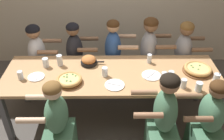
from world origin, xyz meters
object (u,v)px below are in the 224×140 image
object	(u,v)px
empty_plate_a	(36,77)
diner_far_midleft	(76,61)
empty_plate_c	(115,85)
diner_far_center	(113,60)
drinking_glass_a	(164,78)
drinking_glass_e	(199,87)
empty_plate_b	(151,75)
drinking_glass_b	(149,59)
diner_far_left	(39,62)
drinking_glass_i	(60,61)
diner_near_right	(207,126)
drinking_glass_f	(184,84)
drinking_glass_d	(171,77)
drinking_glass_h	(105,72)
diner_near_midleft	(58,127)
diner_far_midright	(148,58)
drinking_glass_g	(46,63)
pizza_board_second	(198,69)
diner_near_midright	(163,123)
cocktail_glass_blue	(216,78)
drinking_glass_c	(21,76)
skillet_bowl	(89,61)
pizza_board_main	(69,80)
diner_far_right	(181,60)

from	to	relation	value
empty_plate_a	diner_far_midleft	size ratio (longest dim) A/B	0.18
empty_plate_c	diner_far_center	distance (m)	0.92
drinking_glass_a	drinking_glass_e	xyz separation A→B (m)	(0.36, -0.16, -0.01)
empty_plate_b	drinking_glass_b	world-z (taller)	drinking_glass_b
empty_plate_c	drinking_glass_b	bearing A→B (deg)	46.59
empty_plate_b	diner_far_left	world-z (taller)	diner_far_left
drinking_glass_i	diner_near_right	distance (m)	1.92
drinking_glass_f	diner_near_right	bearing A→B (deg)	-59.19
drinking_glass_f	diner_near_right	xyz separation A→B (m)	(0.22, -0.36, -0.30)
drinking_glass_b	drinking_glass_d	xyz separation A→B (m)	(0.19, -0.42, 0.01)
drinking_glass_f	drinking_glass_h	distance (m)	0.93
diner_near_midleft	diner_far_midright	bearing A→B (deg)	-41.10
drinking_glass_g	drinking_glass_h	distance (m)	0.79
drinking_glass_e	drinking_glass_i	size ratio (longest dim) A/B	0.76
pizza_board_second	drinking_glass_d	bearing A→B (deg)	-152.31
diner_far_center	diner_far_midright	world-z (taller)	diner_far_midright
diner_near_midright	drinking_glass_g	bearing A→B (deg)	59.73
drinking_glass_b	diner_near_midright	size ratio (longest dim) A/B	0.10
cocktail_glass_blue	drinking_glass_g	distance (m)	2.10
drinking_glass_b	drinking_glass_c	world-z (taller)	drinking_glass_b
drinking_glass_f	drinking_glass_i	bearing A→B (deg)	162.08
pizza_board_second	diner_far_midright	size ratio (longest dim) A/B	0.30
cocktail_glass_blue	diner_near_right	bearing A→B (deg)	-113.02
drinking_glass_a	diner_far_midright	distance (m)	0.88
empty_plate_a	drinking_glass_g	bearing A→B (deg)	72.64
skillet_bowl	drinking_glass_d	world-z (taller)	drinking_glass_d
pizza_board_second	drinking_glass_a	bearing A→B (deg)	-155.07
diner_near_right	diner_far_midright	bearing A→B (deg)	20.31
empty_plate_b	drinking_glass_c	bearing A→B (deg)	-178.17
diner_far_midright	drinking_glass_g	bearing A→B (deg)	-70.70
drinking_glass_c	pizza_board_second	bearing A→B (deg)	3.51
pizza_board_second	drinking_glass_i	xyz separation A→B (m)	(-1.74, 0.16, 0.03)
diner_far_left	diner_near_midleft	bearing A→B (deg)	21.29
empty_plate_c	diner_far_center	bearing A→B (deg)	90.27
empty_plate_c	drinking_glass_h	distance (m)	0.23
pizza_board_main	diner_far_midleft	distance (m)	0.88
empty_plate_b	drinking_glass_i	size ratio (longest dim) A/B	1.59
drinking_glass_f	drinking_glass_g	bearing A→B (deg)	164.85
drinking_glass_h	drinking_glass_i	bearing A→B (deg)	157.39
diner_near_midright	diner_far_right	bearing A→B (deg)	-21.63
drinking_glass_a	diner_far_midright	size ratio (longest dim) A/B	0.11
drinking_glass_a	drinking_glass_h	xyz separation A→B (m)	(-0.69, 0.14, -0.02)
drinking_glass_c	drinking_glass_h	distance (m)	1.01
drinking_glass_a	diner_near_midright	distance (m)	0.54
empty_plate_c	diner_near_midright	distance (m)	0.69
drinking_glass_f	diner_far_center	bearing A→B (deg)	130.03
drinking_glass_f	drinking_glass_e	bearing A→B (deg)	-21.49
cocktail_glass_blue	diner_far_center	size ratio (longest dim) A/B	0.11
empty_plate_a	empty_plate_c	distance (m)	0.96
empty_plate_a	drinking_glass_d	world-z (taller)	drinking_glass_d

